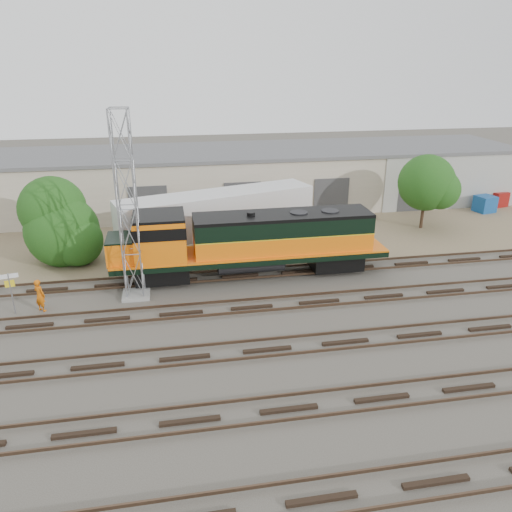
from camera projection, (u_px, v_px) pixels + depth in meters
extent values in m
plane|color=#47423A|center=(256.00, 321.00, 27.13)|extent=(140.00, 140.00, 0.00)
cube|color=#726047|center=(224.00, 232.00, 40.83)|extent=(80.00, 16.00, 0.02)
cube|color=black|center=(322.00, 499.00, 16.14)|extent=(80.00, 2.40, 0.14)
cube|color=#4C3828|center=(315.00, 478.00, 16.78)|extent=(80.00, 0.08, 0.14)
cube|color=black|center=(289.00, 409.00, 20.25)|extent=(80.00, 2.40, 0.14)
cube|color=#4C3828|center=(294.00, 419.00, 19.52)|extent=(80.00, 0.08, 0.14)
cube|color=#4C3828|center=(285.00, 395.00, 20.89)|extent=(80.00, 0.08, 0.14)
cube|color=black|center=(267.00, 350.00, 24.37)|extent=(80.00, 2.40, 0.14)
cube|color=#4C3828|center=(270.00, 356.00, 23.63)|extent=(80.00, 0.08, 0.14)
cube|color=#4C3828|center=(264.00, 339.00, 25.00)|extent=(80.00, 0.08, 0.14)
cube|color=black|center=(252.00, 307.00, 28.48)|extent=(80.00, 2.40, 0.14)
cube|color=#4C3828|center=(254.00, 311.00, 27.74)|extent=(80.00, 0.08, 0.14)
cube|color=#4C3828|center=(250.00, 299.00, 29.11)|extent=(80.00, 0.08, 0.14)
cube|color=black|center=(240.00, 276.00, 32.59)|extent=(80.00, 2.40, 0.14)
cube|color=#4C3828|center=(242.00, 278.00, 31.85)|extent=(80.00, 0.08, 0.14)
cube|color=#4C3828|center=(239.00, 269.00, 33.22)|extent=(80.00, 0.08, 0.14)
cube|color=beige|center=(214.00, 180.00, 47.22)|extent=(58.00, 10.00, 5.00)
cube|color=#59595B|center=(213.00, 152.00, 46.23)|extent=(58.40, 10.40, 0.30)
cube|color=#999993|center=(456.00, 183.00, 46.19)|extent=(14.00, 0.10, 5.00)
cube|color=#333335|center=(49.00, 211.00, 40.61)|extent=(3.20, 0.12, 3.40)
cube|color=#333335|center=(149.00, 206.00, 41.91)|extent=(3.20, 0.12, 3.40)
cube|color=#333335|center=(243.00, 202.00, 43.22)|extent=(3.20, 0.12, 3.40)
cube|color=#333335|center=(331.00, 197.00, 44.52)|extent=(3.20, 0.12, 3.40)
cube|color=#333335|center=(414.00, 193.00, 45.83)|extent=(3.20, 0.12, 3.40)
cube|color=black|center=(162.00, 271.00, 31.51)|extent=(3.31, 2.48, 1.03)
cube|color=black|center=(335.00, 259.00, 33.36)|extent=(3.31, 2.48, 1.03)
cube|color=black|center=(251.00, 255.00, 32.18)|extent=(17.57, 3.10, 0.36)
cylinder|color=black|center=(251.00, 264.00, 32.42)|extent=(4.34, 1.14, 1.14)
cube|color=orange|center=(282.00, 241.00, 32.21)|extent=(11.37, 2.69, 1.24)
cube|color=black|center=(283.00, 224.00, 31.79)|extent=(11.37, 2.69, 1.03)
cube|color=black|center=(283.00, 215.00, 31.56)|extent=(11.37, 2.69, 0.21)
cube|color=orange|center=(160.00, 238.00, 30.68)|extent=(3.10, 3.10, 2.69)
cube|color=black|center=(158.00, 216.00, 30.15)|extent=(3.10, 3.10, 0.17)
cube|color=orange|center=(121.00, 250.00, 30.52)|extent=(1.65, 2.48, 1.45)
cube|color=gray|center=(136.00, 295.00, 29.94)|extent=(1.61, 1.61, 0.20)
cylinder|color=gray|center=(119.00, 205.00, 28.28)|extent=(0.08, 0.08, 10.71)
cylinder|color=gray|center=(137.00, 204.00, 28.44)|extent=(0.08, 0.08, 10.71)
cylinder|color=gray|center=(118.00, 210.00, 27.38)|extent=(0.08, 0.08, 10.71)
cylinder|color=gray|center=(136.00, 209.00, 27.54)|extent=(0.08, 0.08, 10.71)
cylinder|color=gray|center=(12.00, 294.00, 27.48)|extent=(0.08, 0.08, 2.46)
cube|color=white|center=(8.00, 276.00, 27.09)|extent=(0.99, 0.25, 0.25)
cube|color=yellow|center=(10.00, 284.00, 27.25)|extent=(0.50, 0.15, 0.39)
imported|color=#CF5E0B|center=(40.00, 295.00, 27.91)|extent=(0.84, 0.79, 1.92)
cube|color=silver|center=(217.00, 213.00, 35.86)|extent=(14.56, 6.90, 2.98)
cube|color=black|center=(284.00, 233.00, 39.11)|extent=(3.33, 3.41, 1.10)
cube|color=black|center=(149.00, 260.00, 33.44)|extent=(0.17, 0.17, 1.43)
cube|color=black|center=(140.00, 249.00, 35.27)|extent=(0.17, 0.17, 1.43)
cube|color=#14498E|center=(485.00, 204.00, 45.96)|extent=(1.88, 1.80, 1.50)
cube|color=maroon|center=(498.00, 199.00, 47.77)|extent=(1.80, 1.73, 1.40)
cylinder|color=#382619|center=(58.00, 245.00, 35.14)|extent=(0.28, 0.28, 2.08)
sphere|color=#134513|center=(53.00, 209.00, 34.16)|extent=(4.53, 4.53, 4.53)
sphere|color=#134513|center=(66.00, 218.00, 33.86)|extent=(3.17, 3.17, 3.17)
cylinder|color=#382619|center=(67.00, 258.00, 35.07)|extent=(0.34, 0.34, 0.46)
sphere|color=#134513|center=(62.00, 231.00, 34.33)|extent=(5.02, 5.02, 5.02)
sphere|color=#134513|center=(77.00, 241.00, 33.99)|extent=(3.52, 3.52, 3.52)
cylinder|color=#382619|center=(422.00, 215.00, 41.46)|extent=(0.26, 0.26, 2.28)
sphere|color=#134513|center=(426.00, 183.00, 40.44)|extent=(4.55, 4.55, 4.55)
sphere|color=#134513|center=(440.00, 190.00, 40.14)|extent=(3.19, 3.19, 3.19)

